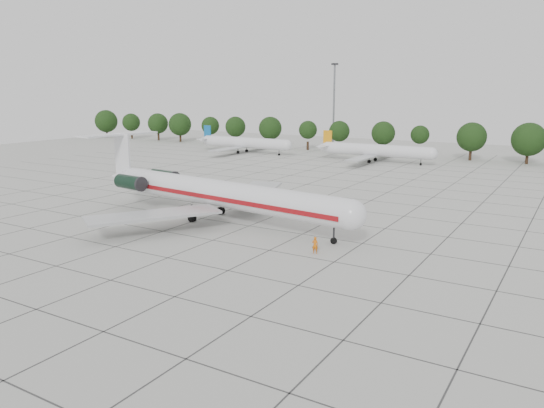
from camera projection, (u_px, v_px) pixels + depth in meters
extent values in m
plane|color=beige|center=(249.00, 226.00, 70.57)|extent=(260.00, 260.00, 0.00)
cube|color=#383838|center=(302.00, 205.00, 83.13)|extent=(170.00, 170.00, 0.02)
cylinder|color=silver|center=(224.00, 194.00, 72.19)|extent=(39.83, 8.52, 3.64)
sphere|color=silver|center=(351.00, 215.00, 60.21)|extent=(3.64, 3.64, 3.64)
cone|color=silver|center=(122.00, 177.00, 85.83)|extent=(5.92, 4.29, 3.64)
cube|color=maroon|center=(233.00, 194.00, 73.66)|extent=(38.30, 4.84, 0.61)
cube|color=maroon|center=(214.00, 198.00, 70.83)|extent=(38.30, 4.84, 0.61)
cube|color=#B7BABC|center=(255.00, 192.00, 81.79)|extent=(9.91, 17.30, 0.33)
cube|color=#B7BABC|center=(153.00, 215.00, 66.54)|extent=(13.09, 16.70, 0.33)
cube|color=black|center=(160.00, 177.00, 83.68)|extent=(2.58, 1.72, 0.28)
cylinder|color=black|center=(164.00, 177.00, 84.27)|extent=(5.51, 2.73, 2.09)
cube|color=black|center=(135.00, 182.00, 79.86)|extent=(2.58, 1.72, 0.28)
cylinder|color=black|center=(131.00, 182.00, 79.27)|extent=(5.51, 2.73, 2.09)
cube|color=silver|center=(122.00, 154.00, 84.68)|extent=(3.54, 0.74, 6.61)
cube|color=silver|center=(118.00, 134.00, 84.50)|extent=(4.92, 13.54, 0.24)
cylinder|color=black|center=(334.00, 235.00, 62.13)|extent=(0.25, 0.25, 2.09)
cylinder|color=black|center=(334.00, 241.00, 62.27)|extent=(0.80, 0.40, 0.77)
cylinder|color=black|center=(221.00, 205.00, 76.90)|extent=(0.30, 0.30, 1.98)
cylinder|color=black|center=(221.00, 211.00, 77.09)|extent=(1.18, 0.79, 1.10)
cylinder|color=black|center=(192.00, 212.00, 72.50)|extent=(0.30, 0.30, 1.98)
cylinder|color=black|center=(192.00, 218.00, 72.68)|extent=(1.18, 0.79, 1.10)
imported|color=orange|center=(315.00, 245.00, 58.55)|extent=(0.78, 0.60, 1.91)
cylinder|color=silver|center=(245.00, 143.00, 150.85)|extent=(27.20, 3.00, 3.00)
cube|color=#B7BABC|center=(242.00, 147.00, 151.60)|extent=(3.50, 27.20, 0.25)
cube|color=#0B599B|center=(207.00, 132.00, 157.07)|extent=(2.40, 0.25, 3.60)
cylinder|color=black|center=(247.00, 151.00, 153.74)|extent=(0.80, 0.45, 0.80)
cylinder|color=black|center=(238.00, 152.00, 150.06)|extent=(0.80, 0.45, 0.80)
cylinder|color=silver|center=(376.00, 150.00, 131.77)|extent=(27.20, 3.00, 3.00)
cube|color=#B7BABC|center=(372.00, 155.00, 132.53)|extent=(3.50, 27.20, 0.25)
cube|color=orange|center=(328.00, 137.00, 137.99)|extent=(2.40, 0.25, 3.60)
cylinder|color=black|center=(375.00, 159.00, 134.66)|extent=(0.80, 0.45, 0.80)
cylinder|color=black|center=(369.00, 161.00, 130.98)|extent=(0.80, 0.45, 0.80)
cylinder|color=#332114|center=(107.00, 134.00, 202.67)|extent=(0.70, 0.70, 2.50)
sphere|color=black|center=(106.00, 121.00, 201.66)|extent=(8.44, 8.44, 8.44)
cylinder|color=#332114|center=(132.00, 135.00, 196.02)|extent=(0.70, 0.70, 2.50)
sphere|color=black|center=(131.00, 122.00, 195.02)|extent=(6.44, 6.44, 6.44)
cylinder|color=#332114|center=(159.00, 137.00, 189.38)|extent=(0.70, 0.70, 2.50)
sphere|color=black|center=(158.00, 123.00, 188.37)|extent=(7.14, 7.14, 7.14)
cylinder|color=#332114|center=(180.00, 138.00, 184.24)|extent=(0.70, 0.70, 2.50)
sphere|color=black|center=(180.00, 124.00, 183.24)|extent=(7.79, 7.79, 7.79)
cylinder|color=#332114|center=(211.00, 140.00, 177.59)|extent=(0.70, 0.70, 2.50)
sphere|color=black|center=(210.00, 126.00, 176.59)|extent=(5.94, 5.94, 5.94)
cylinder|color=#332114|center=(236.00, 141.00, 172.46)|extent=(0.70, 0.70, 2.50)
sphere|color=black|center=(235.00, 127.00, 171.45)|extent=(6.57, 6.57, 6.57)
cylinder|color=#332114|center=(270.00, 144.00, 165.81)|extent=(0.70, 0.70, 2.50)
sphere|color=black|center=(270.00, 128.00, 164.81)|extent=(7.15, 7.15, 7.15)
cylinder|color=#332114|center=(308.00, 146.00, 159.17)|extent=(0.70, 0.70, 2.50)
sphere|color=black|center=(308.00, 130.00, 158.16)|extent=(5.43, 5.43, 5.43)
cylinder|color=#332114|center=(339.00, 148.00, 154.03)|extent=(0.70, 0.70, 2.50)
sphere|color=black|center=(339.00, 131.00, 153.03)|extent=(5.99, 5.99, 5.99)
cylinder|color=#332114|center=(382.00, 150.00, 147.38)|extent=(0.70, 0.70, 2.50)
sphere|color=black|center=(383.00, 133.00, 146.38)|extent=(6.50, 6.50, 6.50)
cylinder|color=#332114|center=(419.00, 152.00, 142.25)|extent=(0.70, 0.70, 2.50)
sphere|color=black|center=(420.00, 135.00, 141.24)|extent=(4.93, 4.93, 4.93)
cylinder|color=#332114|center=(470.00, 156.00, 135.60)|extent=(0.70, 0.70, 2.50)
sphere|color=black|center=(472.00, 137.00, 134.60)|extent=(7.40, 7.40, 7.40)
cylinder|color=#332114|center=(527.00, 159.00, 128.96)|extent=(0.70, 0.70, 2.50)
sphere|color=black|center=(529.00, 139.00, 127.95)|extent=(8.08, 8.08, 8.08)
cylinder|color=slate|center=(334.00, 107.00, 160.09)|extent=(0.56, 0.56, 25.00)
cube|color=black|center=(335.00, 64.00, 157.41)|extent=(1.60, 1.60, 0.50)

